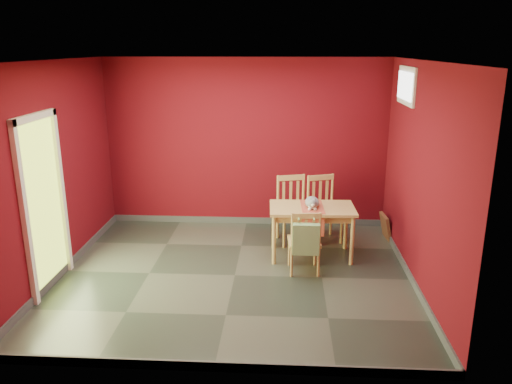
# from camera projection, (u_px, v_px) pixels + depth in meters

# --- Properties ---
(ground) EXTENTS (4.50, 4.50, 0.00)m
(ground) POSITION_uv_depth(u_px,v_px,m) (235.00, 275.00, 6.47)
(ground) COLOR #2D342D
(ground) RESTS_ON ground
(room_shell) EXTENTS (4.50, 4.50, 4.50)m
(room_shell) POSITION_uv_depth(u_px,v_px,m) (235.00, 272.00, 6.46)
(room_shell) COLOR #560811
(room_shell) RESTS_ON ground
(doorway) EXTENTS (0.06, 1.01, 2.13)m
(doorway) POSITION_uv_depth(u_px,v_px,m) (43.00, 199.00, 5.89)
(doorway) COLOR #B7D838
(doorway) RESTS_ON ground
(window) EXTENTS (0.05, 0.90, 0.50)m
(window) POSITION_uv_depth(u_px,v_px,m) (406.00, 86.00, 6.64)
(window) COLOR white
(window) RESTS_ON room_shell
(outlet_plate) EXTENTS (0.08, 0.02, 0.12)m
(outlet_plate) POSITION_uv_depth(u_px,v_px,m) (343.00, 208.00, 8.20)
(outlet_plate) COLOR silver
(outlet_plate) RESTS_ON room_shell
(dining_table) EXTENTS (1.19, 0.72, 0.73)m
(dining_table) POSITION_uv_depth(u_px,v_px,m) (312.00, 213.00, 6.89)
(dining_table) COLOR tan
(dining_table) RESTS_ON ground
(table_runner) EXTENTS (0.32, 0.64, 0.32)m
(table_runner) POSITION_uv_depth(u_px,v_px,m) (312.00, 213.00, 6.78)
(table_runner) COLOR #B84B36
(table_runner) RESTS_ON dining_table
(chair_far_left) EXTENTS (0.57, 0.57, 1.00)m
(chair_far_left) POSITION_uv_depth(u_px,v_px,m) (293.00, 209.00, 7.48)
(chair_far_left) COLOR tan
(chair_far_left) RESTS_ON ground
(chair_far_right) EXTENTS (0.58, 0.58, 0.98)m
(chair_far_right) POSITION_uv_depth(u_px,v_px,m) (324.00, 208.00, 7.55)
(chair_far_right) COLOR tan
(chair_far_right) RESTS_ON ground
(chair_near) EXTENTS (0.43, 0.43, 0.87)m
(chair_near) POSITION_uv_depth(u_px,v_px,m) (304.00, 241.00, 6.44)
(chair_near) COLOR tan
(chair_near) RESTS_ON ground
(tote_bag) EXTENTS (0.34, 0.20, 0.47)m
(tote_bag) POSITION_uv_depth(u_px,v_px,m) (306.00, 239.00, 6.21)
(tote_bag) COLOR #76A167
(tote_bag) RESTS_ON chair_near
(cat) EXTENTS (0.24, 0.41, 0.20)m
(cat) POSITION_uv_depth(u_px,v_px,m) (312.00, 200.00, 6.83)
(cat) COLOR slate
(cat) RESTS_ON table_runner
(picture_frame) EXTENTS (0.16, 0.39, 0.38)m
(picture_frame) POSITION_uv_depth(u_px,v_px,m) (385.00, 227.00, 7.66)
(picture_frame) COLOR brown
(picture_frame) RESTS_ON ground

